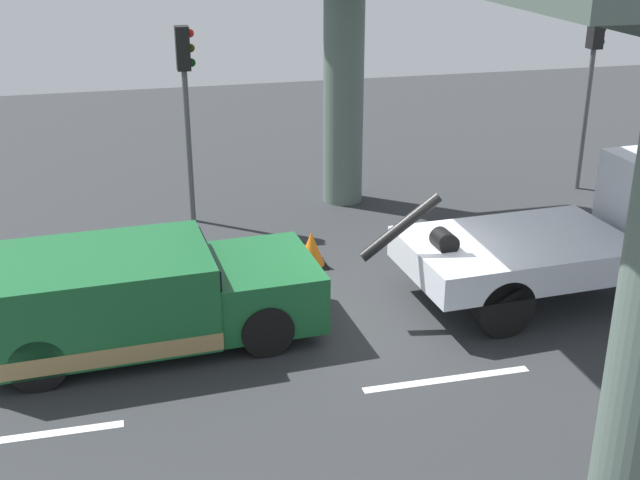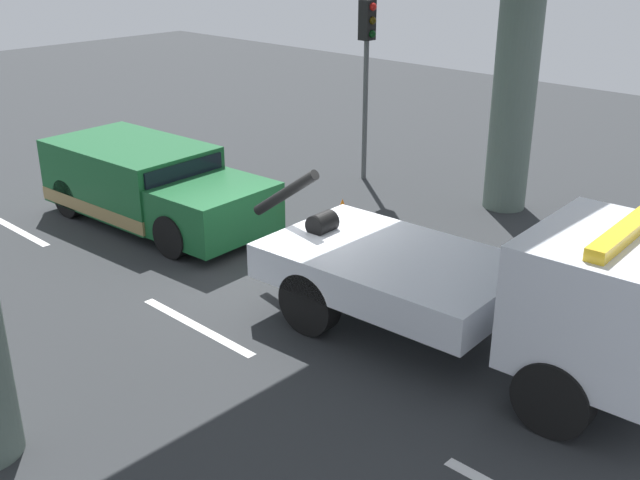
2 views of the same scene
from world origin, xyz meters
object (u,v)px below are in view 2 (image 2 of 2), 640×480
object	(u,v)px
tow_truck_white	(508,288)
traffic_light_near	(367,51)
traffic_cone_orange	(342,216)
towed_van_green	(149,185)

from	to	relation	value
tow_truck_white	traffic_light_near	size ratio (longest dim) A/B	1.72
tow_truck_white	traffic_cone_orange	bearing A→B (deg)	156.02
towed_van_green	traffic_cone_orange	bearing A→B (deg)	34.16
tow_truck_white	towed_van_green	bearing A→B (deg)	-179.66
tow_truck_white	traffic_cone_orange	size ratio (longest dim) A/B	10.35
traffic_light_near	traffic_cone_orange	world-z (taller)	traffic_light_near
traffic_light_near	towed_van_green	bearing A→B (deg)	-104.68
towed_van_green	traffic_cone_orange	size ratio (longest dim) A/B	7.52
tow_truck_white	traffic_cone_orange	distance (m)	5.57
tow_truck_white	towed_van_green	world-z (taller)	tow_truck_white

